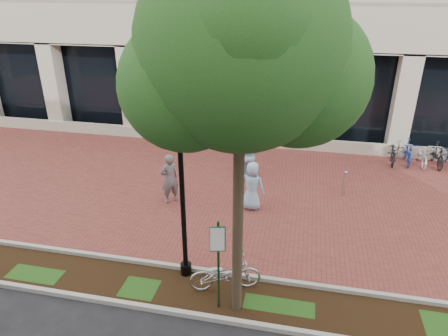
% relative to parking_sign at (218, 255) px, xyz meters
% --- Properties ---
extents(ground, '(120.00, 120.00, 0.00)m').
position_rel_parking_sign_xyz_m(ground, '(-0.55, 5.58, -1.45)').
color(ground, black).
rests_on(ground, ground).
extents(brick_plaza, '(40.00, 9.00, 0.01)m').
position_rel_parking_sign_xyz_m(brick_plaza, '(-0.55, 5.58, -1.45)').
color(brick_plaza, brown).
rests_on(brick_plaza, ground).
extents(planting_strip, '(40.00, 1.50, 0.01)m').
position_rel_parking_sign_xyz_m(planting_strip, '(-0.55, 0.33, -1.45)').
color(planting_strip, black).
rests_on(planting_strip, ground).
extents(curb_plaza_side, '(40.00, 0.12, 0.12)m').
position_rel_parking_sign_xyz_m(curb_plaza_side, '(-0.55, 1.08, -1.39)').
color(curb_plaza_side, '#A4A39B').
rests_on(curb_plaza_side, ground).
extents(curb_street_side, '(40.00, 0.12, 0.12)m').
position_rel_parking_sign_xyz_m(curb_street_side, '(-0.55, -0.42, -1.39)').
color(curb_street_side, '#A4A39B').
rests_on(curb_street_side, ground).
extents(parking_sign, '(0.34, 0.07, 2.26)m').
position_rel_parking_sign_xyz_m(parking_sign, '(0.00, 0.00, 0.00)').
color(parking_sign, '#143919').
rests_on(parking_sign, ground).
extents(lamppost, '(0.36, 0.36, 4.58)m').
position_rel_parking_sign_xyz_m(lamppost, '(-1.06, 0.96, 1.13)').
color(lamppost, black).
rests_on(lamppost, ground).
extents(street_tree, '(4.32, 3.60, 7.51)m').
position_rel_parking_sign_xyz_m(street_tree, '(0.45, 0.11, 4.03)').
color(street_tree, '#483A29').
rests_on(street_tree, ground).
extents(locked_bicycle, '(1.81, 1.11, 0.90)m').
position_rel_parking_sign_xyz_m(locked_bicycle, '(0.02, 0.62, -1.00)').
color(locked_bicycle, '#B4B5B9').
rests_on(locked_bicycle, ground).
extents(pedestrian_left, '(0.74, 0.73, 1.72)m').
position_rel_parking_sign_xyz_m(pedestrian_left, '(-2.63, 4.39, -0.59)').
color(pedestrian_left, slate).
rests_on(pedestrian_left, ground).
extents(pedestrian_mid, '(0.83, 0.65, 1.71)m').
position_rel_parking_sign_xyz_m(pedestrian_mid, '(-0.41, 6.93, -0.60)').
color(pedestrian_mid, '#8FABD5').
rests_on(pedestrian_mid, ground).
extents(pedestrian_right, '(0.86, 0.63, 1.62)m').
position_rel_parking_sign_xyz_m(pedestrian_right, '(0.08, 4.53, -0.64)').
color(pedestrian_right, '#96BBE1').
rests_on(pedestrian_right, ground).
extents(bollard, '(0.12, 0.12, 0.94)m').
position_rel_parking_sign_xyz_m(bollard, '(3.06, 6.03, -0.97)').
color(bollard, '#BDBCC1').
rests_on(bollard, ground).
extents(bike_rack_cluster, '(3.48, 1.73, 0.97)m').
position_rel_parking_sign_xyz_m(bike_rack_cluster, '(6.55, 9.42, -0.99)').
color(bike_rack_cluster, black).
rests_on(bike_rack_cluster, ground).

